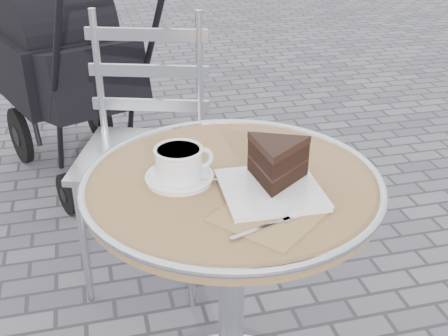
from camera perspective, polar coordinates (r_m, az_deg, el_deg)
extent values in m
cylinder|color=silver|center=(1.54, 0.75, -13.21)|extent=(0.07, 0.07, 0.67)
cylinder|color=tan|center=(1.34, 0.84, -1.83)|extent=(0.70, 0.70, 0.03)
torus|color=silver|center=(1.33, 0.84, -1.27)|extent=(0.72, 0.72, 0.02)
cylinder|color=white|center=(1.33, -4.54, -1.02)|extent=(0.16, 0.16, 0.01)
cylinder|color=white|center=(1.31, -4.61, 0.53)|extent=(0.12, 0.12, 0.07)
torus|color=white|center=(1.33, -2.19, 0.99)|extent=(0.06, 0.02, 0.06)
cylinder|color=beige|center=(1.30, -4.66, 1.77)|extent=(0.10, 0.10, 0.01)
cube|color=#9C7955|center=(1.20, 4.53, -4.82)|extent=(0.27, 0.27, 0.00)
cube|color=white|center=(1.27, 4.76, -2.29)|extent=(0.22, 0.22, 0.01)
cylinder|color=silver|center=(2.00, -14.03, -7.55)|extent=(0.03, 0.03, 0.49)
cylinder|color=silver|center=(1.93, -3.42, -8.25)|extent=(0.03, 0.03, 0.49)
cylinder|color=silver|center=(2.30, -11.38, -2.28)|extent=(0.03, 0.03, 0.49)
cylinder|color=silver|center=(2.23, -2.20, -2.68)|extent=(0.03, 0.03, 0.49)
cube|color=silver|center=(1.98, -8.24, 1.21)|extent=(0.55, 0.55, 0.02)
cube|color=black|center=(2.80, -14.83, 8.85)|extent=(0.67, 0.82, 0.43)
cylinder|color=black|center=(2.62, -15.57, -2.56)|extent=(0.10, 0.19, 0.19)
cylinder|color=black|center=(2.77, -7.06, 0.09)|extent=(0.10, 0.19, 0.19)
cylinder|color=black|center=(3.15, -19.99, 3.12)|extent=(0.14, 0.29, 0.30)
cylinder|color=black|center=(3.28, -12.61, 5.13)|extent=(0.14, 0.29, 0.30)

